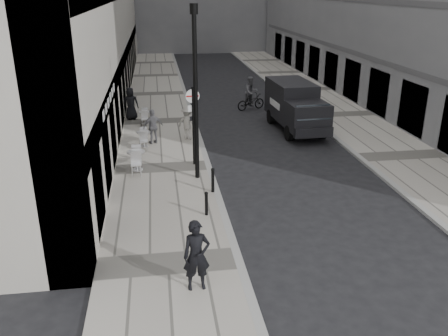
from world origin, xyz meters
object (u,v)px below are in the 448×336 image
(walking_man, at_px, (197,256))
(sign_post, at_px, (193,116))
(panel_van, at_px, (295,104))
(cyclist, at_px, (251,97))
(lamppost, at_px, (195,86))

(walking_man, height_order, sign_post, sign_post)
(panel_van, height_order, cyclist, panel_van)
(lamppost, bearing_deg, panel_van, 47.75)
(cyclist, bearing_deg, lamppost, -133.25)
(sign_post, distance_m, lamppost, 2.21)
(walking_man, relative_size, sign_post, 0.56)
(walking_man, distance_m, lamppost, 8.10)
(panel_van, relative_size, cyclist, 2.60)
(walking_man, height_order, lamppost, lamppost)
(walking_man, xyz_separation_m, panel_van, (6.62, 14.10, 0.37))
(lamppost, distance_m, panel_van, 9.15)
(lamppost, bearing_deg, walking_man, -95.21)
(sign_post, bearing_deg, lamppost, -94.53)
(walking_man, height_order, panel_van, panel_van)
(panel_van, bearing_deg, cyclist, 104.15)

